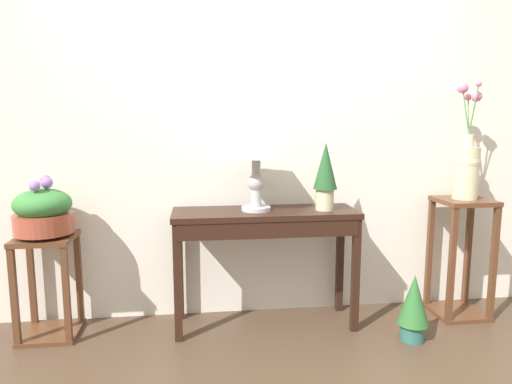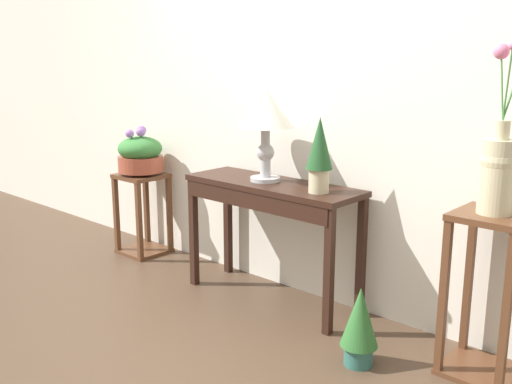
# 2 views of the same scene
# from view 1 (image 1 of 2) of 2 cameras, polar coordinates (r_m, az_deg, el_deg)

# --- Properties ---
(back_wall_with_art) EXTENTS (9.00, 0.10, 2.80)m
(back_wall_with_art) POSITION_cam_1_polar(r_m,az_deg,el_deg) (3.12, -0.22, 10.32)
(back_wall_with_art) COLOR silver
(back_wall_with_art) RESTS_ON ground
(console_table) EXTENTS (1.16, 0.39, 0.76)m
(console_table) POSITION_cam_1_polar(r_m,az_deg,el_deg) (2.90, 1.19, -4.62)
(console_table) COLOR black
(console_table) RESTS_ON ground
(table_lamp) EXTENTS (0.34, 0.34, 0.56)m
(table_lamp) POSITION_cam_1_polar(r_m,az_deg,el_deg) (2.84, 0.01, 5.93)
(table_lamp) COLOR #B7B7BC
(table_lamp) RESTS_ON console_table
(potted_plant_on_console) EXTENTS (0.15, 0.15, 0.43)m
(potted_plant_on_console) POSITION_cam_1_polar(r_m,az_deg,el_deg) (2.90, 8.57, 2.33)
(potted_plant_on_console) COLOR beige
(potted_plant_on_console) RESTS_ON console_table
(pedestal_stand_left) EXTENTS (0.33, 0.33, 0.63)m
(pedestal_stand_left) POSITION_cam_1_polar(r_m,az_deg,el_deg) (3.14, -24.28, -10.60)
(pedestal_stand_left) COLOR #56331E
(pedestal_stand_left) RESTS_ON ground
(planter_bowl_wide_left) EXTENTS (0.34, 0.34, 0.37)m
(planter_bowl_wide_left) POSITION_cam_1_polar(r_m,az_deg,el_deg) (3.02, -24.83, -2.18)
(planter_bowl_wide_left) COLOR #9E4733
(planter_bowl_wide_left) RESTS_ON pedestal_stand_left
(pedestal_stand_right) EXTENTS (0.33, 0.33, 0.81)m
(pedestal_stand_right) POSITION_cam_1_polar(r_m,az_deg,el_deg) (3.43, 23.93, -7.42)
(pedestal_stand_right) COLOR #56331E
(pedestal_stand_right) RESTS_ON ground
(flower_vase_tall_right) EXTENTS (0.17, 0.18, 0.76)m
(flower_vase_tall_right) POSITION_cam_1_polar(r_m,az_deg,el_deg) (3.32, 24.59, 3.16)
(flower_vase_tall_right) COLOR beige
(flower_vase_tall_right) RESTS_ON pedestal_stand_right
(potted_plant_floor) EXTENTS (0.19, 0.19, 0.41)m
(potted_plant_floor) POSITION_cam_1_polar(r_m,az_deg,el_deg) (2.99, 18.91, -13.10)
(potted_plant_floor) COLOR #2D665B
(potted_plant_floor) RESTS_ON ground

